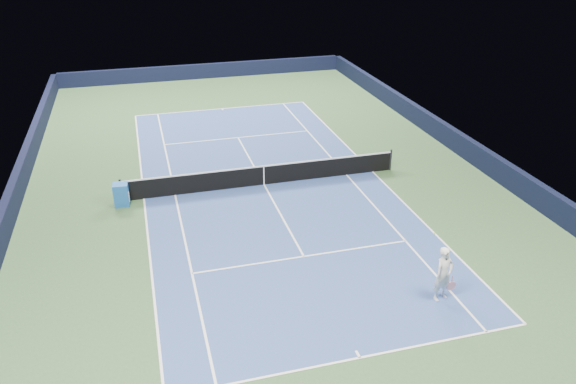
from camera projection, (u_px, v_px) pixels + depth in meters
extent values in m
plane|color=#31502B|center=(264.00, 185.00, 26.24)|extent=(40.00, 40.00, 0.00)
cube|color=black|center=(205.00, 71.00, 43.12)|extent=(22.00, 0.35, 1.10)
cube|color=black|center=(470.00, 150.00, 28.59)|extent=(0.35, 40.00, 1.10)
cube|color=black|center=(11.00, 203.00, 23.40)|extent=(0.35, 40.00, 1.10)
cube|color=navy|center=(264.00, 185.00, 26.24)|extent=(10.97, 23.77, 0.01)
cube|color=white|center=(222.00, 109.00, 36.50)|extent=(10.97, 0.08, 0.00)
cube|color=white|center=(360.00, 358.00, 15.97)|extent=(10.97, 0.08, 0.00)
cube|color=white|center=(373.00, 172.00, 27.55)|extent=(0.08, 23.77, 0.00)
cube|color=white|center=(144.00, 199.00, 24.92)|extent=(0.08, 23.77, 0.00)
cube|color=white|center=(346.00, 175.00, 27.22)|extent=(0.08, 23.77, 0.00)
cube|color=white|center=(175.00, 195.00, 25.25)|extent=(0.08, 23.77, 0.00)
cube|color=white|center=(238.00, 138.00, 31.76)|extent=(8.23, 0.08, 0.00)
cube|color=white|center=(304.00, 256.00, 20.71)|extent=(8.23, 0.08, 0.00)
cube|color=white|center=(264.00, 184.00, 26.24)|extent=(0.08, 12.80, 0.00)
cube|color=white|center=(222.00, 109.00, 36.37)|extent=(0.08, 0.30, 0.00)
cube|color=white|center=(358.00, 354.00, 16.10)|extent=(0.08, 0.30, 0.00)
cylinder|color=black|center=(121.00, 190.00, 24.47)|extent=(0.10, 0.10, 1.07)
cylinder|color=black|center=(391.00, 160.00, 27.53)|extent=(0.10, 0.10, 1.07)
cube|color=black|center=(264.00, 176.00, 26.04)|extent=(12.80, 0.03, 0.91)
cube|color=white|center=(264.00, 166.00, 25.82)|extent=(12.80, 0.04, 0.06)
cube|color=white|center=(264.00, 176.00, 26.04)|extent=(0.05, 0.04, 0.91)
cube|color=#1C58A9|center=(121.00, 195.00, 24.17)|extent=(0.66, 0.60, 1.01)
cube|color=white|center=(128.00, 195.00, 24.26)|extent=(0.07, 0.45, 0.45)
imported|color=white|center=(444.00, 274.00, 18.04)|extent=(0.79, 0.63, 1.91)
cylinder|color=pink|center=(452.00, 280.00, 18.19)|extent=(0.03, 0.03, 0.32)
cylinder|color=black|center=(451.00, 286.00, 18.30)|extent=(0.32, 0.02, 0.32)
cylinder|color=pink|center=(451.00, 286.00, 18.30)|extent=(0.34, 0.03, 0.34)
sphere|color=yellow|center=(434.00, 233.00, 18.52)|extent=(0.07, 0.07, 0.07)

